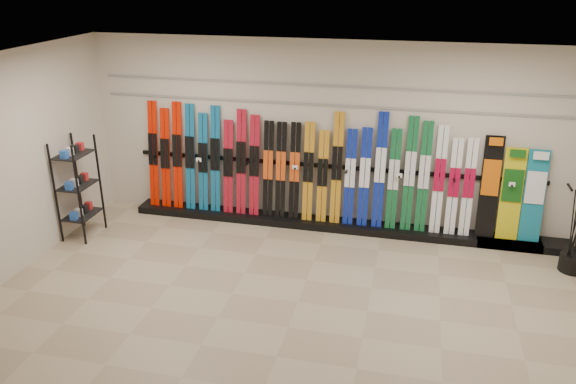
# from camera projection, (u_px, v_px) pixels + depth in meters

# --- Properties ---
(floor) EXTENTS (8.00, 8.00, 0.00)m
(floor) POSITION_uv_depth(u_px,v_px,m) (298.00, 302.00, 7.20)
(floor) COLOR gray
(floor) RESTS_ON ground
(back_wall) EXTENTS (8.00, 0.00, 8.00)m
(back_wall) POSITION_uv_depth(u_px,v_px,m) (332.00, 136.00, 8.90)
(back_wall) COLOR beige
(back_wall) RESTS_ON floor
(left_wall) EXTENTS (0.00, 5.00, 5.00)m
(left_wall) POSITION_uv_depth(u_px,v_px,m) (6.00, 168.00, 7.49)
(left_wall) COLOR beige
(left_wall) RESTS_ON floor
(ceiling) EXTENTS (8.00, 8.00, 0.00)m
(ceiling) POSITION_uv_depth(u_px,v_px,m) (300.00, 66.00, 6.08)
(ceiling) COLOR silver
(ceiling) RESTS_ON back_wall
(ski_rack_base) EXTENTS (8.00, 0.40, 0.12)m
(ski_rack_base) POSITION_uv_depth(u_px,v_px,m) (341.00, 225.00, 9.19)
(ski_rack_base) COLOR black
(ski_rack_base) RESTS_ON floor
(skis) EXTENTS (5.36, 0.25, 1.83)m
(skis) POSITION_uv_depth(u_px,v_px,m) (300.00, 169.00, 9.06)
(skis) COLOR red
(skis) RESTS_ON ski_rack_base
(snowboards) EXTENTS (0.93, 0.24, 1.57)m
(snowboards) POSITION_uv_depth(u_px,v_px,m) (511.00, 192.00, 8.42)
(snowboards) COLOR black
(snowboards) RESTS_ON ski_rack_base
(accessory_rack) EXTENTS (0.40, 0.60, 1.59)m
(accessory_rack) POSITION_uv_depth(u_px,v_px,m) (78.00, 188.00, 8.72)
(accessory_rack) COLOR black
(accessory_rack) RESTS_ON floor
(pole_bin) EXTENTS (0.36, 0.36, 0.25)m
(pole_bin) POSITION_uv_depth(u_px,v_px,m) (572.00, 263.00, 7.90)
(pole_bin) COLOR black
(pole_bin) RESTS_ON floor
(slatwall_rail_0) EXTENTS (7.60, 0.02, 0.03)m
(slatwall_rail_0) POSITION_uv_depth(u_px,v_px,m) (333.00, 105.00, 8.69)
(slatwall_rail_0) COLOR gray
(slatwall_rail_0) RESTS_ON back_wall
(slatwall_rail_1) EXTENTS (7.60, 0.02, 0.03)m
(slatwall_rail_1) POSITION_uv_depth(u_px,v_px,m) (333.00, 86.00, 8.58)
(slatwall_rail_1) COLOR gray
(slatwall_rail_1) RESTS_ON back_wall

